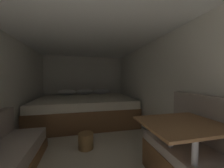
# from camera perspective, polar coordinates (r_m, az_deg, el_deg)

# --- Properties ---
(ground_plane) EXTENTS (6.84, 6.84, 0.00)m
(ground_plane) POSITION_cam_1_polar(r_m,az_deg,el_deg) (2.53, -10.59, -25.84)
(ground_plane) COLOR beige
(wall_back) EXTENTS (2.77, 0.05, 1.97)m
(wall_back) POSITION_cam_1_polar(r_m,az_deg,el_deg) (4.68, -12.06, -0.26)
(wall_back) COLOR silver
(wall_back) RESTS_ON ground
(wall_right) EXTENTS (0.05, 4.84, 1.97)m
(wall_right) POSITION_cam_1_polar(r_m,az_deg,el_deg) (2.67, 19.83, -2.27)
(wall_right) COLOR silver
(wall_right) RESTS_ON ground
(ceiling_slab) EXTENTS (2.77, 4.84, 0.05)m
(ceiling_slab) POSITION_cam_1_polar(r_m,az_deg,el_deg) (2.37, -10.98, 22.06)
(ceiling_slab) COLOR white
(ceiling_slab) RESTS_ON wall_left
(bed) EXTENTS (2.55, 1.83, 0.85)m
(bed) POSITION_cam_1_polar(r_m,az_deg,el_deg) (3.81, -11.67, -10.65)
(bed) COLOR brown
(bed) RESTS_ON ground
(dinette_bench) EXTENTS (0.59, 1.17, 1.01)m
(dinette_bench) POSITION_cam_1_polar(r_m,az_deg,el_deg) (1.78, 34.08, -27.62)
(dinette_bench) COLOR brown
(dinette_bench) RESTS_ON ground
(dinette_table) EXTENTS (0.73, 0.60, 0.78)m
(dinette_table) POSITION_cam_1_polar(r_m,az_deg,el_deg) (1.46, 28.48, -19.06)
(dinette_table) COLOR brown
(dinette_table) RESTS_ON ground
(wicker_basket) EXTENTS (0.26, 0.26, 0.26)m
(wicker_basket) POSITION_cam_1_polar(r_m,az_deg,el_deg) (2.46, -11.50, -23.44)
(wicker_basket) COLOR olive
(wicker_basket) RESTS_ON ground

